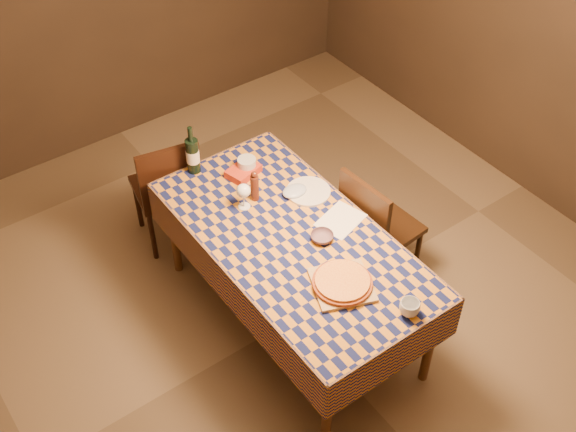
% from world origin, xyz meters
% --- Properties ---
extents(room, '(5.00, 5.10, 2.70)m').
position_xyz_m(room, '(0.00, 0.00, 1.35)').
color(room, brown).
rests_on(room, ground).
extents(dining_table, '(0.94, 1.84, 0.77)m').
position_xyz_m(dining_table, '(0.00, 0.00, 0.69)').
color(dining_table, brown).
rests_on(dining_table, ground).
extents(cutting_board, '(0.41, 0.41, 0.02)m').
position_xyz_m(cutting_board, '(-0.01, -0.46, 0.78)').
color(cutting_board, '#A9844F').
rests_on(cutting_board, dining_table).
extents(pizza, '(0.39, 0.39, 0.03)m').
position_xyz_m(pizza, '(-0.01, -0.46, 0.81)').
color(pizza, '#8B3A17').
rests_on(pizza, cutting_board).
extents(pepper_mill, '(0.06, 0.06, 0.22)m').
position_xyz_m(pepper_mill, '(0.01, 0.40, 0.87)').
color(pepper_mill, '#461C10').
rests_on(pepper_mill, dining_table).
extents(bowl, '(0.17, 0.17, 0.04)m').
position_xyz_m(bowl, '(0.12, -0.12, 0.79)').
color(bowl, '#624753').
rests_on(bowl, dining_table).
extents(wine_glass, '(0.09, 0.09, 0.17)m').
position_xyz_m(wine_glass, '(-0.09, 0.38, 0.89)').
color(wine_glass, white).
rests_on(wine_glass, dining_table).
extents(wine_bottle, '(0.10, 0.10, 0.34)m').
position_xyz_m(wine_bottle, '(-0.16, 0.86, 0.90)').
color(wine_bottle, black).
rests_on(wine_bottle, dining_table).
extents(deli_tub, '(0.15, 0.15, 0.10)m').
position_xyz_m(deli_tub, '(0.11, 0.65, 0.82)').
color(deli_tub, '#BAC0C1').
rests_on(deli_tub, dining_table).
extents(takeout_container, '(0.24, 0.19, 0.05)m').
position_xyz_m(takeout_container, '(0.08, 0.64, 0.80)').
color(takeout_container, '#B63017').
rests_on(takeout_container, dining_table).
extents(white_plate, '(0.33, 0.33, 0.02)m').
position_xyz_m(white_plate, '(0.31, 0.26, 0.78)').
color(white_plate, silver).
rests_on(white_plate, dining_table).
extents(tumbler, '(0.14, 0.14, 0.09)m').
position_xyz_m(tumbler, '(0.16, -0.81, 0.81)').
color(tumbler, silver).
rests_on(tumbler, dining_table).
extents(flour_patch, '(0.32, 0.28, 0.00)m').
position_xyz_m(flour_patch, '(0.31, -0.05, 0.77)').
color(flour_patch, white).
rests_on(flour_patch, dining_table).
extents(flour_bag, '(0.18, 0.14, 0.05)m').
position_xyz_m(flour_bag, '(0.23, 0.30, 0.79)').
color(flour_bag, '#A7B9D6').
rests_on(flour_bag, dining_table).
extents(chair_far, '(0.49, 0.50, 0.93)m').
position_xyz_m(chair_far, '(-0.26, 1.08, 0.52)').
color(chair_far, black).
rests_on(chair_far, ground).
extents(chair_right, '(0.46, 0.45, 0.93)m').
position_xyz_m(chair_right, '(0.63, -0.03, 0.52)').
color(chair_right, black).
rests_on(chair_right, ground).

